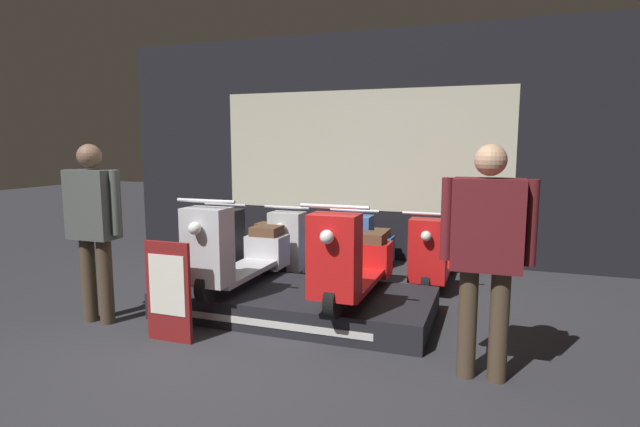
{
  "coord_description": "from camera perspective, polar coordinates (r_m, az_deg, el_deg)",
  "views": [
    {
      "loc": [
        1.84,
        -3.05,
        1.64
      ],
      "look_at": [
        0.03,
        2.08,
        0.89
      ],
      "focal_mm": 28.0,
      "sensor_mm": 36.0,
      "label": 1
    }
  ],
  "objects": [
    {
      "name": "scooter_backrow_0",
      "position": [
        6.78,
        -8.44,
        -3.18
      ],
      "size": [
        0.56,
        1.61,
        0.92
      ],
      "color": "black",
      "rests_on": "ground_plane"
    },
    {
      "name": "scooter_backrow_2",
      "position": [
        6.19,
        5.21,
        -4.18
      ],
      "size": [
        0.56,
        1.61,
        0.92
      ],
      "color": "black",
      "rests_on": "ground_plane"
    },
    {
      "name": "scooter_display_left",
      "position": [
        4.95,
        -9.46,
        -4.38
      ],
      "size": [
        0.56,
        1.61,
        0.92
      ],
      "color": "black",
      "rests_on": "display_platform"
    },
    {
      "name": "shop_wall_back",
      "position": [
        7.2,
        4.72,
        7.54
      ],
      "size": [
        7.55,
        0.09,
        3.2
      ],
      "color": "black",
      "rests_on": "ground_plane"
    },
    {
      "name": "person_right_browsing",
      "position": [
        3.59,
        18.53,
        -3.1
      ],
      "size": [
        0.63,
        0.26,
        1.64
      ],
      "color": "#473828",
      "rests_on": "ground_plane"
    },
    {
      "name": "display_platform",
      "position": [
        4.9,
        -2.79,
        -10.14
      ],
      "size": [
        2.59,
        1.17,
        0.25
      ],
      "color": "black",
      "rests_on": "ground_plane"
    },
    {
      "name": "scooter_backrow_1",
      "position": [
        6.44,
        -1.93,
        -3.68
      ],
      "size": [
        0.56,
        1.61,
        0.92
      ],
      "color": "black",
      "rests_on": "ground_plane"
    },
    {
      "name": "scooter_display_right",
      "position": [
        4.52,
        3.69,
        -5.49
      ],
      "size": [
        0.56,
        1.61,
        0.92
      ],
      "color": "black",
      "rests_on": "display_platform"
    },
    {
      "name": "scooter_backrow_3",
      "position": [
        6.05,
        12.82,
        -4.64
      ],
      "size": [
        0.56,
        1.61,
        0.92
      ],
      "color": "black",
      "rests_on": "ground_plane"
    },
    {
      "name": "ground_plane",
      "position": [
        3.92,
        -11.1,
        -17.0
      ],
      "size": [
        30.0,
        30.0,
        0.0
      ],
      "primitive_type": "plane",
      "color": "#2D2D33"
    },
    {
      "name": "person_left_browsing",
      "position": [
        4.97,
        -24.48,
        -0.55
      ],
      "size": [
        0.6,
        0.24,
        1.65
      ],
      "color": "#473828",
      "rests_on": "ground_plane"
    },
    {
      "name": "price_sign_board",
      "position": [
        4.37,
        -16.93,
        -8.52
      ],
      "size": [
        0.42,
        0.04,
        0.85
      ],
      "color": "maroon",
      "rests_on": "ground_plane"
    }
  ]
}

